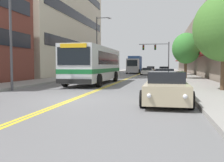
{
  "coord_description": "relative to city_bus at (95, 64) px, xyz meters",
  "views": [
    {
      "loc": [
        4.17,
        -11.24,
        1.63
      ],
      "look_at": [
        -1.0,
        14.16,
        -0.03
      ],
      "focal_mm": 40.0,
      "sensor_mm": 36.0,
      "label": 1
    }
  ],
  "objects": [
    {
      "name": "car_white_moving_second",
      "position": [
        3.39,
        20.29,
        -1.2
      ],
      "size": [
        2.04,
        4.31,
        1.19
      ],
      "color": "white",
      "rests_on": "ground_plane"
    },
    {
      "name": "street_tree_right_mid",
      "position": [
        8.41,
        7.31,
        1.71
      ],
      "size": [
        3.08,
        3.08,
        5.01
      ],
      "color": "brown",
      "rests_on": "sidewalk_right"
    },
    {
      "name": "car_charcoal_parked_right_mid",
      "position": [
        6.07,
        2.6,
        -1.17
      ],
      "size": [
        2.19,
        4.58,
        1.29
      ],
      "color": "#232328",
      "rests_on": "ground_plane"
    },
    {
      "name": "box_truck",
      "position": [
        0.37,
        28.35,
        -0.03
      ],
      "size": [
        2.58,
        7.83,
        3.4
      ],
      "color": "#B7B7BC",
      "rests_on": "ground_plane"
    },
    {
      "name": "storefront_row_right",
      "position": [
        14.77,
        26.85,
        2.88
      ],
      "size": [
        9.1,
        68.0,
        9.3
      ],
      "color": "gray",
      "rests_on": "ground_plane"
    },
    {
      "name": "street_tree_right_near",
      "position": [
        9.34,
        -5.87,
        1.98
      ],
      "size": [
        3.51,
        3.51,
        5.52
      ],
      "color": "brown",
      "rests_on": "sidewalk_right"
    },
    {
      "name": "car_champagne_moving_lead",
      "position": [
        3.31,
        33.96,
        -1.15
      ],
      "size": [
        2.11,
        4.42,
        1.36
      ],
      "color": "beige",
      "rests_on": "ground_plane"
    },
    {
      "name": "car_black_parked_right_far",
      "position": [
        6.1,
        23.02,
        -1.13
      ],
      "size": [
        2.02,
        4.75,
        1.38
      ],
      "color": "black",
      "rests_on": "ground_plane"
    },
    {
      "name": "ground_plane",
      "position": [
        1.73,
        26.85,
        -1.77
      ],
      "size": [
        240.0,
        240.0,
        0.0
      ],
      "primitive_type": "plane",
      "color": "slate"
    },
    {
      "name": "street_lamp_left_near",
      "position": [
        -3.19,
        -7.06,
        2.71
      ],
      "size": [
        2.58,
        0.28,
        7.42
      ],
      "color": "#47474C",
      "rests_on": "ground_plane"
    },
    {
      "name": "street_lamp_left_far",
      "position": [
        -3.29,
        14.05,
        3.28
      ],
      "size": [
        2.24,
        0.28,
        8.58
      ],
      "color": "#47474C",
      "rests_on": "ground_plane"
    },
    {
      "name": "sidewalk_left",
      "position": [
        -5.43,
        26.85,
        -1.68
      ],
      "size": [
        3.32,
        106.0,
        0.17
      ],
      "color": "gray",
      "rests_on": "ground_plane"
    },
    {
      "name": "sidewalk_right",
      "position": [
        8.88,
        26.85,
        -1.68
      ],
      "size": [
        3.32,
        106.0,
        0.17
      ],
      "color": "gray",
      "rests_on": "ground_plane"
    },
    {
      "name": "street_tree_right_far",
      "position": [
        9.19,
        18.1,
        1.95
      ],
      "size": [
        3.38,
        3.38,
        5.42
      ],
      "color": "brown",
      "rests_on": "sidewalk_right"
    },
    {
      "name": "car_silver_parked_left_mid",
      "position": [
        -2.53,
        19.83,
        -1.18
      ],
      "size": [
        2.01,
        4.83,
        1.25
      ],
      "color": "#B7B7BC",
      "rests_on": "ground_plane"
    },
    {
      "name": "city_bus",
      "position": [
        0.0,
        0.0,
        0.0
      ],
      "size": [
        2.93,
        10.74,
        3.13
      ],
      "color": "silver",
      "rests_on": "ground_plane"
    },
    {
      "name": "centre_line",
      "position": [
        1.73,
        26.85,
        -1.77
      ],
      "size": [
        0.34,
        106.0,
        0.01
      ],
      "color": "yellow",
      "rests_on": "ground_plane"
    },
    {
      "name": "traffic_signal_mast",
      "position": [
        5.0,
        25.12,
        2.37
      ],
      "size": [
        5.48,
        0.38,
        5.82
      ],
      "color": "#47474C",
      "rests_on": "ground_plane"
    },
    {
      "name": "fire_hydrant",
      "position": [
        7.67,
        1.5,
        -1.23
      ],
      "size": [
        0.31,
        0.23,
        0.74
      ],
      "color": "#B7B7BC",
      "rests_on": "sidewalk_right"
    },
    {
      "name": "car_beige_parked_right_foreground",
      "position": [
        6.05,
        -10.53,
        -1.13
      ],
      "size": [
        1.98,
        4.44,
        1.35
      ],
      "color": "#BCAD89",
      "rests_on": "ground_plane"
    }
  ]
}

